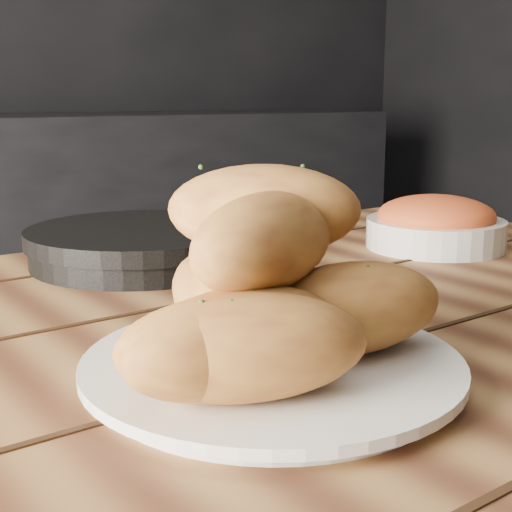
{
  "coord_description": "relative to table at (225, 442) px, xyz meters",
  "views": [
    {
      "loc": [
        -0.58,
        -0.48,
        0.95
      ],
      "look_at": [
        -0.28,
        -0.07,
        0.84
      ],
      "focal_mm": 50.0,
      "sensor_mm": 36.0,
      "label": 1
    }
  ],
  "objects": [
    {
      "name": "bowl",
      "position": [
        0.44,
        0.13,
        0.14
      ],
      "size": [
        0.19,
        0.19,
        0.07
      ],
      "color": "white",
      "rests_on": "table"
    },
    {
      "name": "bread_rolls",
      "position": [
        -0.04,
        -0.11,
        0.17
      ],
      "size": [
        0.28,
        0.25,
        0.14
      ],
      "color": "gold",
      "rests_on": "plate"
    },
    {
      "name": "skillet",
      "position": [
        0.07,
        0.29,
        0.13
      ],
      "size": [
        0.4,
        0.29,
        0.05
      ],
      "color": "black",
      "rests_on": "table"
    },
    {
      "name": "plate",
      "position": [
        -0.03,
        -0.11,
        0.11
      ],
      "size": [
        0.28,
        0.28,
        0.02
      ],
      "color": "white",
      "rests_on": "table"
    },
    {
      "name": "table",
      "position": [
        0.0,
        0.0,
        0.0
      ],
      "size": [
        1.4,
        0.88,
        0.75
      ],
      "color": "olive",
      "rests_on": "ground"
    }
  ]
}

